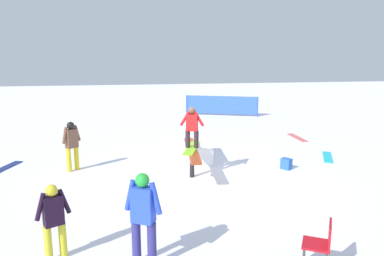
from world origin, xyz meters
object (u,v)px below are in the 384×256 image
(main_rider_on_rail, at_px, (192,129))
(folding_chair, at_px, (319,247))
(bystander_black, at_px, (54,218))
(loose_snowboard_coral, at_px, (297,138))
(bystander_blue, at_px, (143,214))
(bystander_brown, at_px, (72,143))
(backpack_on_snow, at_px, (286,164))
(loose_snowboard_navy, at_px, (6,167))
(loose_snowboard_cyan, at_px, (328,157))
(rail_feature, at_px, (192,153))

(main_rider_on_rail, height_order, folding_chair, main_rider_on_rail)
(bystander_black, relative_size, loose_snowboard_coral, 0.92)
(bystander_blue, relative_size, bystander_brown, 1.08)
(loose_snowboard_coral, relative_size, backpack_on_snow, 4.40)
(loose_snowboard_navy, height_order, backpack_on_snow, backpack_on_snow)
(loose_snowboard_cyan, xyz_separation_m, backpack_on_snow, (1.01, -1.92, 0.16))
(bystander_blue, bearing_deg, folding_chair, 15.07)
(bystander_black, bearing_deg, folding_chair, -40.70)
(loose_snowboard_cyan, xyz_separation_m, loose_snowboard_coral, (-2.91, 0.20, 0.00))
(rail_feature, distance_m, bystander_blue, 4.60)
(main_rider_on_rail, height_order, bystander_brown, main_rider_on_rail)
(rail_feature, height_order, loose_snowboard_coral, rail_feature)
(bystander_brown, distance_m, folding_chair, 7.82)
(bystander_blue, relative_size, bystander_black, 1.19)
(loose_snowboard_coral, bearing_deg, main_rider_on_rail, 128.23)
(main_rider_on_rail, height_order, bystander_blue, main_rider_on_rail)
(rail_feature, height_order, loose_snowboard_navy, rail_feature)
(bystander_black, xyz_separation_m, backpack_on_snow, (-4.22, 6.02, -0.61))
(loose_snowboard_coral, distance_m, folding_chair, 9.91)
(rail_feature, height_order, bystander_black, bystander_black)
(loose_snowboard_coral, distance_m, backpack_on_snow, 4.46)
(main_rider_on_rail, bearing_deg, bystander_blue, -0.49)
(rail_feature, relative_size, loose_snowboard_cyan, 1.95)
(rail_feature, xyz_separation_m, loose_snowboard_navy, (-1.73, -5.63, -0.72))
(loose_snowboard_cyan, bearing_deg, loose_snowboard_coral, -158.76)
(main_rider_on_rail, relative_size, bystander_blue, 0.93)
(bystander_black, distance_m, loose_snowboard_coral, 11.54)
(bystander_black, distance_m, bystander_brown, 5.10)
(bystander_brown, relative_size, loose_snowboard_navy, 1.16)
(bystander_brown, xyz_separation_m, folding_chair, (6.10, 4.88, -0.44))
(loose_snowboard_cyan, bearing_deg, bystander_blue, -23.47)
(main_rider_on_rail, distance_m, loose_snowboard_cyan, 5.27)
(bystander_blue, height_order, backpack_on_snow, bystander_blue)
(folding_chair, bearing_deg, main_rider_on_rail, -135.41)
(main_rider_on_rail, bearing_deg, loose_snowboard_navy, -88.68)
(backpack_on_snow, bearing_deg, bystander_brown, -133.84)
(rail_feature, bearing_deg, bystander_black, -33.75)
(loose_snowboard_cyan, bearing_deg, rail_feature, -50.16)
(folding_chair, bearing_deg, loose_snowboard_cyan, 179.64)
(main_rider_on_rail, bearing_deg, backpack_on_snow, 113.71)
(bystander_brown, bearing_deg, bystander_blue, -112.73)
(bystander_blue, xyz_separation_m, bystander_brown, (-5.49, -2.01, -0.07))
(loose_snowboard_cyan, relative_size, loose_snowboard_coral, 0.93)
(loose_snowboard_cyan, bearing_deg, backpack_on_snow, -37.10)
(main_rider_on_rail, bearing_deg, folding_chair, 33.86)
(loose_snowboard_coral, bearing_deg, bystander_blue, 141.16)
(rail_feature, xyz_separation_m, backpack_on_snow, (-0.28, 2.99, -0.56))
(bystander_black, relative_size, backpack_on_snow, 4.07)
(rail_feature, distance_m, bystander_brown, 3.68)
(loose_snowboard_coral, bearing_deg, rail_feature, 128.23)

